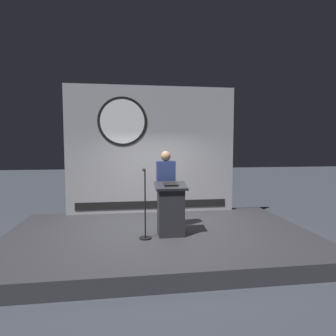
{
  "coord_description": "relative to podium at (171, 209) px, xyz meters",
  "views": [
    {
      "loc": [
        -0.66,
        -5.94,
        2.15
      ],
      "look_at": [
        0.2,
        0.17,
        1.65
      ],
      "focal_mm": 30.7,
      "sensor_mm": 36.0,
      "label": 1
    }
  ],
  "objects": [
    {
      "name": "microphone_stand",
      "position": [
        -0.53,
        -0.09,
        -0.05
      ],
      "size": [
        0.24,
        0.59,
        1.38
      ],
      "color": "black",
      "rests_on": "stage_platform"
    },
    {
      "name": "ground_plane",
      "position": [
        -0.2,
        0.23,
        -0.83
      ],
      "size": [
        40.0,
        40.0,
        0.0
      ],
      "primitive_type": "plane",
      "color": "#383D47"
    },
    {
      "name": "speaker_person",
      "position": [
        -0.04,
        0.48,
        0.34
      ],
      "size": [
        0.4,
        0.26,
        1.72
      ],
      "color": "black",
      "rests_on": "stage_platform"
    },
    {
      "name": "podium",
      "position": [
        0.0,
        0.0,
        0.0
      ],
      "size": [
        0.64,
        0.5,
        1.09
      ],
      "color": "#26262B",
      "rests_on": "stage_platform"
    },
    {
      "name": "stage_platform",
      "position": [
        -0.2,
        0.23,
        -0.68
      ],
      "size": [
        6.4,
        4.0,
        0.3
      ],
      "primitive_type": "cube",
      "color": "#333338",
      "rests_on": "ground"
    },
    {
      "name": "banner_display",
      "position": [
        -0.23,
        2.08,
        1.18
      ],
      "size": [
        4.56,
        0.12,
        3.42
      ],
      "color": "#9E9EA3",
      "rests_on": "stage_platform"
    }
  ]
}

